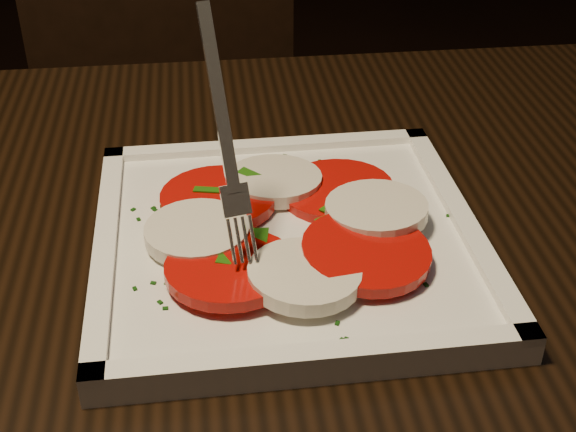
% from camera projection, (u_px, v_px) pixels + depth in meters
% --- Properties ---
extents(table, '(1.30, 0.96, 0.75)m').
position_uv_depth(table, '(364.00, 389.00, 0.59)').
color(table, black).
rests_on(table, ground).
extents(chair, '(0.43, 0.43, 0.93)m').
position_uv_depth(chair, '(175.00, 114.00, 1.24)').
color(chair, black).
rests_on(chair, ground).
extents(plate, '(0.30, 0.30, 0.01)m').
position_uv_depth(plate, '(288.00, 243.00, 0.56)').
color(plate, white).
rests_on(plate, table).
extents(caprese_salad, '(0.23, 0.23, 0.02)m').
position_uv_depth(caprese_salad, '(288.00, 224.00, 0.56)').
color(caprese_salad, '#B90604').
rests_on(caprese_salad, plate).
extents(fork, '(0.04, 0.08, 0.14)m').
position_uv_depth(fork, '(220.00, 127.00, 0.50)').
color(fork, white).
rests_on(fork, caprese_salad).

